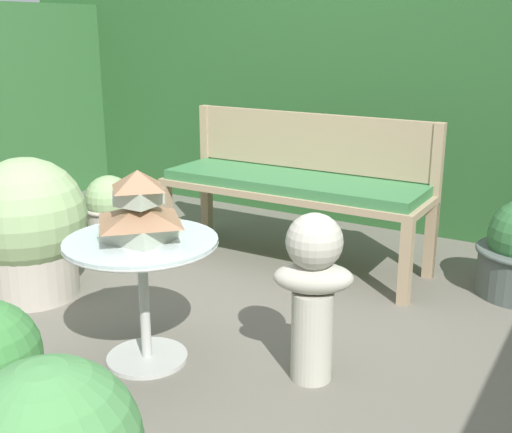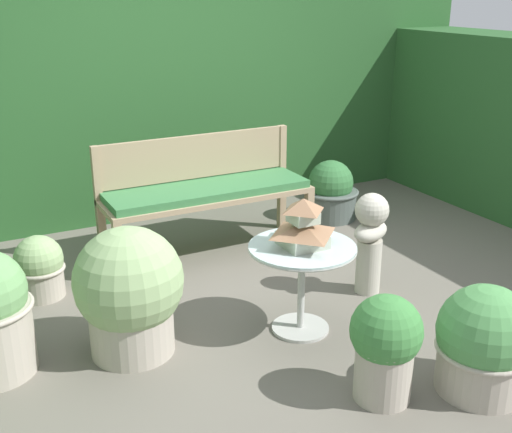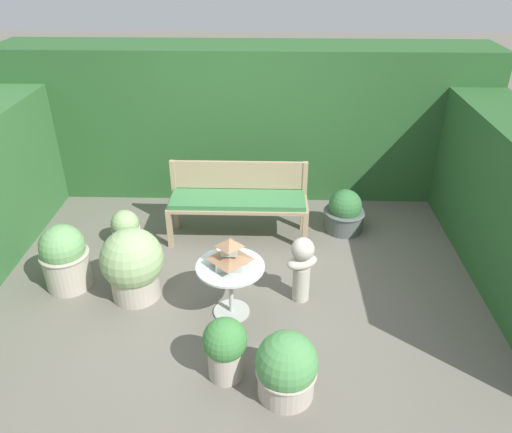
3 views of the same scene
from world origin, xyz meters
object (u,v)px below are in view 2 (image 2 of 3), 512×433
at_px(garden_bust, 370,236).
at_px(potted_plant_path_edge, 484,343).
at_px(patio_table, 302,264).
at_px(garden_bench, 208,195).
at_px(pagoda_birdhouse, 303,226).
at_px(potted_plant_hedge_corner, 39,268).
at_px(potted_plant_table_far, 129,292).
at_px(potted_plant_bench_right, 385,345).
at_px(potted_plant_patio_mid, 330,193).

xyz_separation_m(garden_bust, potted_plant_path_edge, (-0.18, -1.20, -0.14)).
bearing_deg(patio_table, garden_bench, 90.50).
bearing_deg(pagoda_birdhouse, potted_plant_path_edge, -62.37).
height_order(garden_bust, potted_plant_path_edge, garden_bust).
relative_size(potted_plant_hedge_corner, potted_plant_table_far, 0.58).
distance_m(patio_table, pagoda_birdhouse, 0.25).
bearing_deg(pagoda_birdhouse, garden_bench, 90.50).
distance_m(garden_bench, garden_bust, 1.34).
xyz_separation_m(pagoda_birdhouse, potted_plant_bench_right, (0.01, -0.79, -0.37)).
bearing_deg(potted_plant_hedge_corner, potted_plant_table_far, -70.47).
distance_m(patio_table, potted_plant_path_edge, 1.10).
bearing_deg(garden_bench, pagoda_birdhouse, -89.50).
distance_m(garden_bust, potted_plant_patio_mid, 1.50).
bearing_deg(potted_plant_table_far, patio_table, -13.45).
bearing_deg(potted_plant_table_far, potted_plant_hedge_corner, 109.53).
height_order(garden_bust, potted_plant_table_far, potted_plant_table_far).
bearing_deg(garden_bust, potted_plant_bench_right, -149.68).
bearing_deg(pagoda_birdhouse, potted_plant_table_far, 166.55).
xyz_separation_m(garden_bench, pagoda_birdhouse, (0.01, -1.37, 0.21)).
distance_m(pagoda_birdhouse, potted_plant_bench_right, 0.87).
distance_m(garden_bench, potted_plant_table_far, 1.50).
distance_m(potted_plant_patio_mid, potted_plant_table_far, 2.65).
distance_m(pagoda_birdhouse, potted_plant_table_far, 1.06).
distance_m(patio_table, potted_plant_hedge_corner, 1.80).
xyz_separation_m(potted_plant_hedge_corner, potted_plant_table_far, (0.34, -0.96, 0.17)).
height_order(potted_plant_bench_right, potted_plant_path_edge, potted_plant_path_edge).
relative_size(potted_plant_table_far, potted_plant_path_edge, 1.29).
xyz_separation_m(patio_table, potted_plant_hedge_corner, (-1.33, 1.20, -0.22)).
relative_size(pagoda_birdhouse, potted_plant_path_edge, 0.55).
xyz_separation_m(potted_plant_patio_mid, potted_plant_bench_right, (-1.27, -2.39, 0.07)).
distance_m(potted_plant_hedge_corner, potted_plant_table_far, 1.03).
xyz_separation_m(potted_plant_bench_right, potted_plant_path_edge, (0.49, -0.18, -0.03)).
distance_m(garden_bust, potted_plant_hedge_corner, 2.24).
height_order(potted_plant_bench_right, potted_plant_table_far, potted_plant_table_far).
height_order(pagoda_birdhouse, potted_plant_patio_mid, pagoda_birdhouse).
xyz_separation_m(potted_plant_bench_right, potted_plant_table_far, (-1.00, 1.02, 0.07)).
bearing_deg(garden_bench, potted_plant_table_far, -130.64).
xyz_separation_m(patio_table, garden_bust, (0.68, 0.23, -0.03)).
bearing_deg(potted_plant_table_far, potted_plant_bench_right, -45.69).
bearing_deg(garden_bust, patio_table, 172.60).
bearing_deg(potted_plant_hedge_corner, garden_bench, 7.64).
height_order(potted_plant_patio_mid, potted_plant_path_edge, potted_plant_path_edge).
bearing_deg(garden_bench, potted_plant_path_edge, -77.53).
height_order(potted_plant_patio_mid, potted_plant_hedge_corner, potted_plant_patio_mid).
bearing_deg(patio_table, garden_bust, 18.96).
height_order(potted_plant_patio_mid, potted_plant_table_far, potted_plant_table_far).
bearing_deg(potted_plant_bench_right, potted_plant_hedge_corner, 124.03).
bearing_deg(potted_plant_bench_right, patio_table, 90.79).
xyz_separation_m(garden_bench, potted_plant_path_edge, (0.52, -2.34, -0.20)).
bearing_deg(pagoda_birdhouse, patio_table, 0.00).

